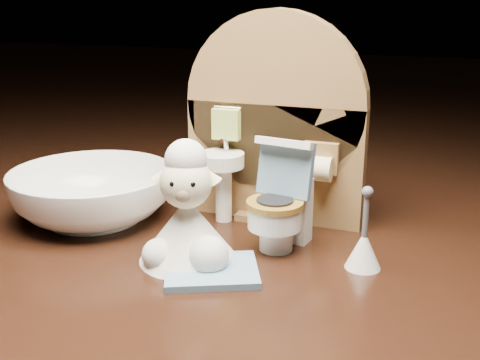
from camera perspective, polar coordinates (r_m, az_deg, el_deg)
The scene contains 6 objects.
backdrop_panel at distance 0.43m, azimuth 3.22°, elevation 4.65°, with size 0.13×0.05×0.15m.
toy_toilet at distance 0.39m, azimuth 3.93°, elevation -2.66°, with size 0.04×0.05×0.07m.
bath_mat at distance 0.36m, azimuth -2.71°, elevation -8.60°, with size 0.06×0.05×0.00m, color #6487A4.
toilet_brush at distance 0.37m, azimuth 11.65°, elevation -6.22°, with size 0.02×0.02×0.05m.
plush_lamb at distance 0.37m, azimuth -4.99°, elevation -3.76°, with size 0.06×0.06×0.08m.
ceramic_bowl at distance 0.45m, azimuth -13.79°, elevation -1.41°, with size 0.12×0.12×0.04m, color white.
Camera 1 is at (0.12, -0.34, 0.16)m, focal length 45.00 mm.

